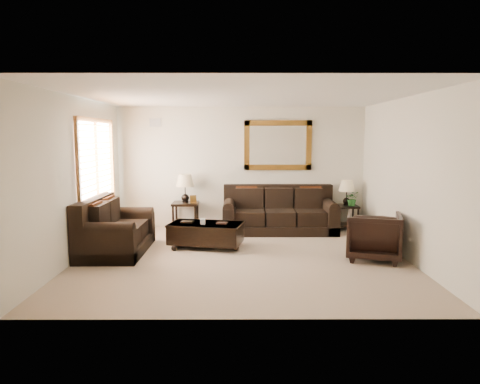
{
  "coord_description": "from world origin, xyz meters",
  "views": [
    {
      "loc": [
        -0.05,
        -7.08,
        2.04
      ],
      "look_at": [
        -0.03,
        0.6,
        1.04
      ],
      "focal_mm": 32.0,
      "sensor_mm": 36.0,
      "label": 1
    }
  ],
  "objects_px": {
    "coffee_table": "(206,232)",
    "armchair": "(373,233)",
    "end_table_left": "(185,194)",
    "sofa": "(279,215)",
    "end_table_right": "(346,197)",
    "loveseat": "(113,232)"
  },
  "relations": [
    {
      "from": "coffee_table",
      "to": "loveseat",
      "type": "bearing_deg",
      "value": -156.23
    },
    {
      "from": "sofa",
      "to": "end_table_left",
      "type": "relative_size",
      "value": 1.95
    },
    {
      "from": "coffee_table",
      "to": "end_table_left",
      "type": "bearing_deg",
      "value": 122.35
    },
    {
      "from": "end_table_left",
      "to": "sofa",
      "type": "bearing_deg",
      "value": -4.27
    },
    {
      "from": "coffee_table",
      "to": "armchair",
      "type": "bearing_deg",
      "value": -3.55
    },
    {
      "from": "loveseat",
      "to": "end_table_right",
      "type": "relative_size",
      "value": 1.58
    },
    {
      "from": "end_table_left",
      "to": "armchair",
      "type": "xyz_separation_m",
      "value": [
        3.42,
        -2.29,
        -0.37
      ]
    },
    {
      "from": "loveseat",
      "to": "end_table_right",
      "type": "xyz_separation_m",
      "value": [
        4.6,
        1.87,
        0.36
      ]
    },
    {
      "from": "end_table_left",
      "to": "coffee_table",
      "type": "bearing_deg",
      "value": -69.49
    },
    {
      "from": "end_table_right",
      "to": "coffee_table",
      "type": "bearing_deg",
      "value": -152.81
    },
    {
      "from": "loveseat",
      "to": "end_table_left",
      "type": "relative_size",
      "value": 1.4
    },
    {
      "from": "sofa",
      "to": "end_table_right",
      "type": "xyz_separation_m",
      "value": [
        1.5,
        0.18,
        0.36
      ]
    },
    {
      "from": "end_table_right",
      "to": "coffee_table",
      "type": "height_order",
      "value": "end_table_right"
    },
    {
      "from": "sofa",
      "to": "end_table_left",
      "type": "height_order",
      "value": "end_table_left"
    },
    {
      "from": "coffee_table",
      "to": "armchair",
      "type": "height_order",
      "value": "armchair"
    },
    {
      "from": "sofa",
      "to": "end_table_right",
      "type": "distance_m",
      "value": 1.55
    },
    {
      "from": "sofa",
      "to": "loveseat",
      "type": "distance_m",
      "value": 3.53
    },
    {
      "from": "end_table_left",
      "to": "coffee_table",
      "type": "distance_m",
      "value": 1.68
    },
    {
      "from": "sofa",
      "to": "coffee_table",
      "type": "height_order",
      "value": "sofa"
    },
    {
      "from": "loveseat",
      "to": "armchair",
      "type": "xyz_separation_m",
      "value": [
        4.48,
        -0.44,
        0.08
      ]
    },
    {
      "from": "sofa",
      "to": "armchair",
      "type": "relative_size",
      "value": 2.75
    },
    {
      "from": "sofa",
      "to": "armchair",
      "type": "bearing_deg",
      "value": -57.1
    }
  ]
}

